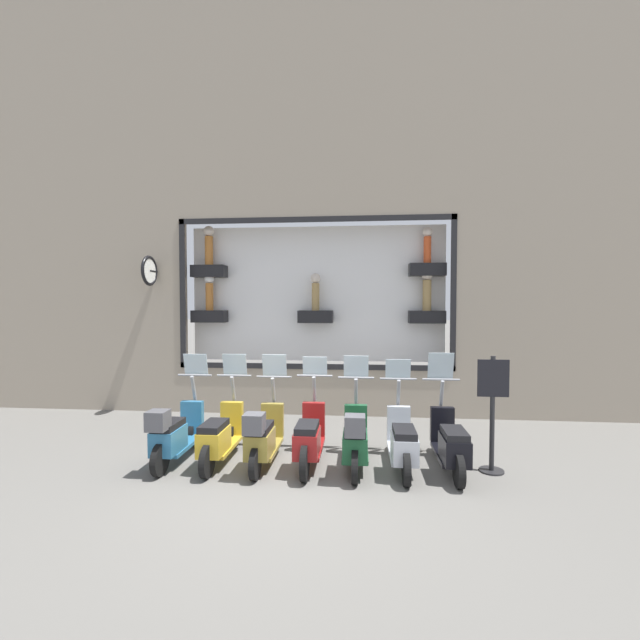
% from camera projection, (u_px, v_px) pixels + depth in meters
% --- Properties ---
extents(ground_plane, '(120.00, 120.00, 0.00)m').
position_uv_depth(ground_plane, '(289.00, 476.00, 6.18)').
color(ground_plane, '#66635E').
extents(building_facade, '(1.26, 36.00, 9.92)m').
position_uv_depth(building_facade, '(315.00, 189.00, 9.56)').
color(building_facade, gray).
rests_on(building_facade, ground_plane).
extents(scooter_black_0, '(1.79, 0.61, 1.68)m').
position_uv_depth(scooter_black_0, '(450.00, 443.00, 6.34)').
color(scooter_black_0, black).
rests_on(scooter_black_0, ground_plane).
extents(scooter_silver_1, '(1.79, 0.60, 1.57)m').
position_uv_depth(scooter_silver_1, '(402.00, 442.00, 6.40)').
color(scooter_silver_1, black).
rests_on(scooter_silver_1, ground_plane).
extents(scooter_green_2, '(1.80, 0.60, 1.62)m').
position_uv_depth(scooter_green_2, '(355.00, 439.00, 6.40)').
color(scooter_green_2, black).
rests_on(scooter_green_2, ground_plane).
extents(scooter_red_3, '(1.80, 0.60, 1.59)m').
position_uv_depth(scooter_red_3, '(309.00, 438.00, 6.53)').
color(scooter_red_3, black).
rests_on(scooter_red_3, ground_plane).
extents(scooter_olive_4, '(1.79, 0.60, 1.62)m').
position_uv_depth(scooter_olive_4, '(263.00, 437.00, 6.53)').
color(scooter_olive_4, black).
rests_on(scooter_olive_4, ground_plane).
extents(scooter_yellow_5, '(1.80, 0.60, 1.62)m').
position_uv_depth(scooter_yellow_5, '(220.00, 436.00, 6.66)').
color(scooter_yellow_5, black).
rests_on(scooter_yellow_5, ground_plane).
extents(scooter_teal_6, '(1.80, 0.61, 1.62)m').
position_uv_depth(scooter_teal_6, '(175.00, 434.00, 6.66)').
color(scooter_teal_6, black).
rests_on(scooter_teal_6, ground_plane).
extents(shop_sign_post, '(0.36, 0.45, 1.72)m').
position_uv_depth(shop_sign_post, '(493.00, 409.00, 6.31)').
color(shop_sign_post, '#232326').
rests_on(shop_sign_post, ground_plane).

